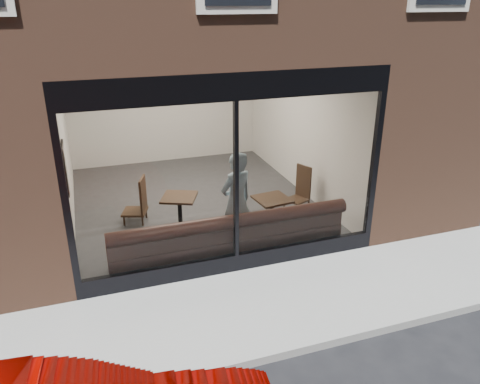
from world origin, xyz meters
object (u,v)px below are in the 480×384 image
object	(u,v)px
banquette	(229,247)
person	(236,202)
cafe_chair_right	(297,200)
cafe_table_right	(272,199)
cafe_table_left	(179,197)
cafe_chair_left	(135,212)

from	to	relation	value
banquette	person	world-z (taller)	person
banquette	person	size ratio (longest dim) A/B	2.23
cafe_chair_right	cafe_table_right	bearing A→B (deg)	19.89
cafe_table_right	cafe_chair_right	size ratio (longest dim) A/B	1.57
person	cafe_table_right	distance (m)	0.83
cafe_table_right	cafe_chair_right	world-z (taller)	cafe_table_right
cafe_table_left	cafe_chair_right	size ratio (longest dim) A/B	1.59
cafe_chair_left	cafe_chair_right	bearing A→B (deg)	-169.07
banquette	cafe_table_left	size ratio (longest dim) A/B	6.57
person	cafe_table_right	size ratio (longest dim) A/B	2.99
cafe_table_right	cafe_table_left	bearing A→B (deg)	158.06
cafe_table_right	person	bearing A→B (deg)	-162.59
cafe_table_left	cafe_chair_right	world-z (taller)	cafe_table_left
person	cafe_chair_right	bearing A→B (deg)	-169.11
person	cafe_table_right	world-z (taller)	person
person	cafe_chair_right	world-z (taller)	person
cafe_table_left	cafe_chair_left	size ratio (longest dim) A/B	1.34
cafe_chair_left	cafe_chair_right	size ratio (longest dim) A/B	1.18
banquette	cafe_chair_right	world-z (taller)	banquette
banquette	cafe_chair_left	bearing A→B (deg)	124.77
cafe_chair_left	cafe_table_right	bearing A→B (deg)	169.31
cafe_table_left	cafe_chair_left	xyz separation A→B (m)	(-0.76, 0.73, -0.50)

